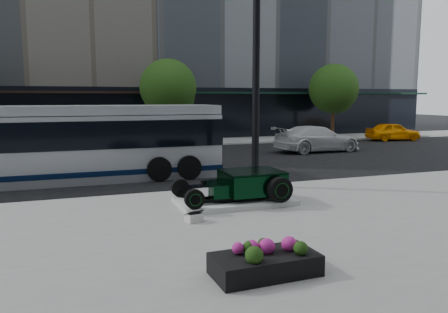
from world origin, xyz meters
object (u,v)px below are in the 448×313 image
object	(u,v)px
flower_planter	(265,262)
white_sedan	(317,139)
lamppost	(256,75)
hot_rod	(245,184)
yellow_taxi	(393,131)
transit_bus	(65,143)

from	to	relation	value
flower_planter	white_sedan	bearing A→B (deg)	55.51
lamppost	flower_planter	distance (m)	8.64
hot_rod	yellow_taxi	world-z (taller)	yellow_taxi
lamppost	yellow_taxi	bearing A→B (deg)	36.82
hot_rod	transit_bus	xyz separation A→B (m)	(-4.99, 6.09, 0.79)
white_sedan	yellow_taxi	bearing A→B (deg)	-68.81
white_sedan	yellow_taxi	xyz separation A→B (m)	(9.17, 4.07, -0.09)
transit_bus	yellow_taxi	size ratio (longest dim) A/B	3.01
transit_bus	lamppost	bearing A→B (deg)	-31.93
lamppost	yellow_taxi	distance (m)	21.66
lamppost	yellow_taxi	size ratio (longest dim) A/B	2.08
hot_rod	flower_planter	bearing A→B (deg)	-108.84
lamppost	hot_rod	bearing A→B (deg)	-120.70
flower_planter	white_sedan	xyz separation A→B (m)	(10.98, 15.99, 0.44)
flower_planter	transit_bus	size ratio (longest dim) A/B	0.16
hot_rod	yellow_taxi	xyz separation A→B (m)	(18.43, 15.01, -0.01)
hot_rod	white_sedan	bearing A→B (deg)	49.75
transit_bus	hot_rod	bearing A→B (deg)	-50.68
hot_rod	transit_bus	bearing A→B (deg)	129.32
flower_planter	transit_bus	distance (m)	11.66
hot_rod	flower_planter	xyz separation A→B (m)	(-1.72, -5.05, -0.36)
lamppost	transit_bus	distance (m)	7.81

